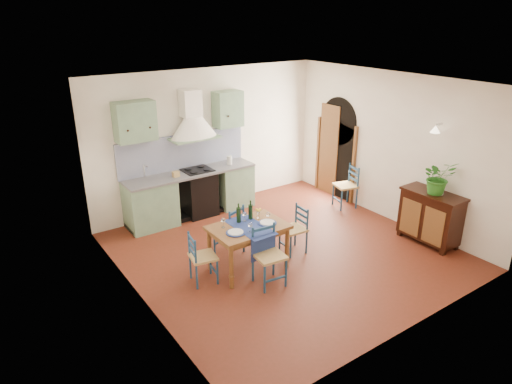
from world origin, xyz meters
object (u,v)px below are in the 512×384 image
Objects in this scene: dining_table at (249,231)px; potted_plant at (438,177)px; sideboard at (430,216)px; chair_near at (268,255)px.

dining_table is 1.99× the size of potted_plant.
potted_plant is (-0.01, -0.04, 0.72)m from sideboard.
sideboard is (3.06, -0.55, 0.05)m from chair_near.
dining_table is at bearing 90.57° from chair_near.
potted_plant reaches higher than dining_table.
dining_table is 1.29× the size of chair_near.
potted_plant is at bearing -19.77° from dining_table.
sideboard is 1.80× the size of potted_plant.
dining_table is 3.30m from potted_plant.
chair_near is at bearing 169.77° from sideboard.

